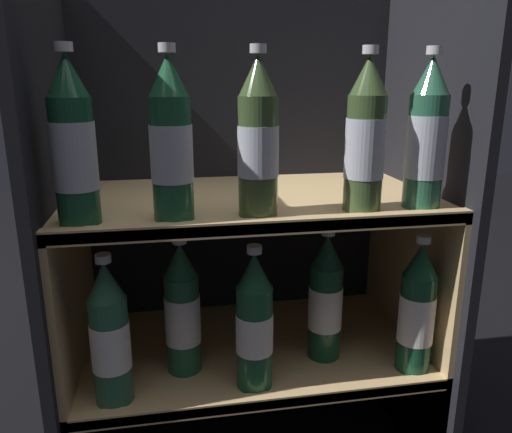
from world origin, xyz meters
The scene contains 15 objects.
fridge_back_wall centered at (0.00, 0.41, 0.50)m, with size 0.75×0.02×1.00m, color black.
fridge_side_left centered at (-0.37, 0.20, 0.50)m, with size 0.02×0.44×1.00m, color black.
fridge_side_right centered at (0.37, 0.20, 0.50)m, with size 0.02×0.44×1.00m, color black.
shelf_lower centered at (0.00, 0.19, 0.20)m, with size 0.71×0.40×0.25m.
shelf_upper centered at (0.00, 0.19, 0.42)m, with size 0.71×0.40×0.58m.
bottle_upper_front_0 centered at (-0.30, 0.05, 0.70)m, with size 0.07×0.07×0.28m.
bottle_upper_front_1 centered at (-0.15, 0.05, 0.70)m, with size 0.07×0.07×0.28m.
bottle_upper_front_2 centered at (-0.01, 0.05, 0.70)m, with size 0.07×0.07×0.28m.
bottle_upper_front_3 centered at (0.17, 0.05, 0.70)m, with size 0.07×0.07×0.28m.
bottle_upper_front_4 centered at (0.29, 0.05, 0.70)m, with size 0.07×0.07×0.28m.
bottle_lower_front_0 centered at (-0.27, 0.05, 0.37)m, with size 0.07×0.07×0.28m.
bottle_lower_front_1 centered at (-0.02, 0.05, 0.37)m, with size 0.07×0.07×0.28m.
bottle_lower_front_2 centered at (0.30, 0.05, 0.37)m, with size 0.07×0.07×0.28m.
bottle_lower_back_0 centered at (-0.14, 0.13, 0.37)m, with size 0.07×0.07×0.28m.
bottle_lower_back_1 centered at (0.14, 0.13, 0.37)m, with size 0.07×0.07×0.28m.
Camera 1 is at (-0.16, -0.75, 0.80)m, focal length 35.00 mm.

